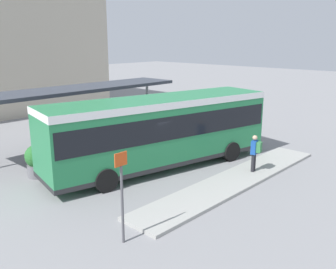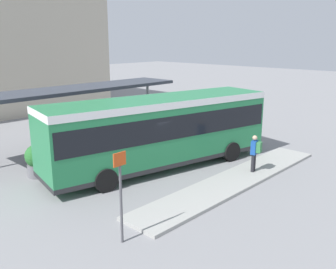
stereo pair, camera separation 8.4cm
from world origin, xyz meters
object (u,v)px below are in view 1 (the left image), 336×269
(bicycle_blue, at_px, (230,129))
(platform_sign, at_px, (122,194))
(bicycle_orange, at_px, (221,126))
(city_bus, at_px, (160,127))
(bicycle_black, at_px, (209,125))
(pedestrian_waiting, at_px, (255,151))
(potted_planter_near_shelter, at_px, (37,160))

(bicycle_blue, distance_m, platform_sign, 13.93)
(bicycle_blue, distance_m, bicycle_orange, 0.83)
(city_bus, bearing_deg, bicycle_black, 31.86)
(pedestrian_waiting, height_order, platform_sign, platform_sign)
(pedestrian_waiting, xyz_separation_m, bicycle_orange, (5.31, 5.58, -0.69))
(potted_planter_near_shelter, bearing_deg, platform_sign, -98.31)
(bicycle_blue, xyz_separation_m, platform_sign, (-12.95, -4.97, 1.19))
(bicycle_black, bearing_deg, bicycle_orange, 7.75)
(pedestrian_waiting, relative_size, bicycle_black, 0.95)
(pedestrian_waiting, relative_size, bicycle_blue, 0.98)
(city_bus, xyz_separation_m, pedestrian_waiting, (2.20, -3.72, -0.84))
(pedestrian_waiting, relative_size, platform_sign, 0.59)
(bicycle_blue, xyz_separation_m, bicycle_orange, (0.15, 0.81, 0.02))
(bicycle_blue, bearing_deg, city_bus, -72.29)
(bicycle_blue, height_order, platform_sign, platform_sign)
(bicycle_blue, xyz_separation_m, potted_planter_near_shelter, (-11.93, 2.01, 0.37))
(bicycle_orange, bearing_deg, city_bus, 110.78)
(city_bus, bearing_deg, pedestrian_waiting, -47.39)
(city_bus, height_order, bicycle_black, city_bus)
(platform_sign, bearing_deg, bicycle_orange, 23.82)
(bicycle_blue, distance_m, potted_planter_near_shelter, 12.11)
(bicycle_blue, height_order, potted_planter_near_shelter, potted_planter_near_shelter)
(pedestrian_waiting, height_order, bicycle_blue, pedestrian_waiting)
(city_bus, relative_size, pedestrian_waiting, 6.80)
(pedestrian_waiting, distance_m, bicycle_orange, 7.73)
(platform_sign, bearing_deg, potted_planter_near_shelter, 81.69)
(bicycle_blue, bearing_deg, platform_sign, -59.40)
(pedestrian_waiting, height_order, bicycle_black, pedestrian_waiting)
(bicycle_blue, distance_m, bicycle_black, 1.62)
(city_bus, distance_m, bicycle_blue, 7.59)
(pedestrian_waiting, height_order, bicycle_orange, pedestrian_waiting)
(bicycle_orange, bearing_deg, bicycle_blue, 176.32)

